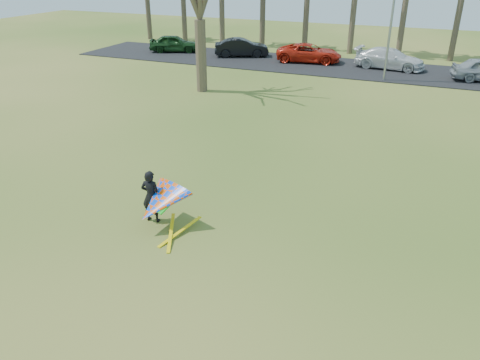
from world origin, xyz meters
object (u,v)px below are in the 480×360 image
at_px(car_1, 242,47).
at_px(car_2, 309,53).
at_px(car_3, 390,59).
at_px(kite_flyer, 159,202).
at_px(streetlight, 395,10).
at_px(car_0, 174,43).

height_order(car_1, car_2, car_1).
xyz_separation_m(car_3, kite_flyer, (-3.74, -25.64, 0.06)).
height_order(streetlight, car_3, streetlight).
distance_m(car_3, kite_flyer, 25.92).
bearing_deg(car_1, kite_flyer, 173.00).
bearing_deg(car_2, streetlight, -128.70).
bearing_deg(car_2, car_1, 81.82).
xyz_separation_m(streetlight, car_0, (-18.20, 3.55, -3.69)).
height_order(car_0, car_2, car_0).
distance_m(streetlight, car_1, 13.19).
bearing_deg(car_1, car_2, -114.82).
bearing_deg(car_2, car_3, -98.20).
distance_m(car_2, car_3, 6.07).
xyz_separation_m(car_0, car_3, (17.91, 0.22, 0.01)).
height_order(car_2, car_3, car_3).
xyz_separation_m(streetlight, car_2, (-6.36, 3.82, -3.71)).
distance_m(car_0, car_1, 6.16).
bearing_deg(car_0, streetlight, -122.95).
relative_size(streetlight, car_1, 1.83).
distance_m(car_0, kite_flyer, 29.11).
relative_size(car_2, car_3, 1.00).
height_order(car_1, car_3, car_3).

